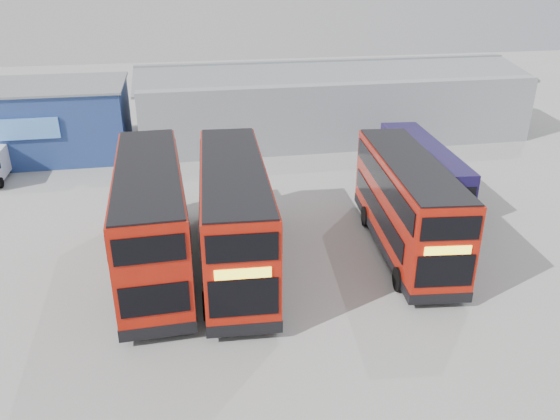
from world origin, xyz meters
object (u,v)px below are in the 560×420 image
object	(u,v)px
office_block	(41,120)
double_decker_left	(152,219)
maintenance_shed	(326,100)
single_decker_blue	(421,169)
double_decker_centre	(234,217)
double_decker_right	(406,206)

from	to	relation	value
office_block	double_decker_left	bearing A→B (deg)	-66.50
maintenance_shed	single_decker_blue	distance (m)	14.47
maintenance_shed	single_decker_blue	world-z (taller)	maintenance_shed
maintenance_shed	double_decker_centre	xyz separation A→B (m)	(-10.19, -21.34, -0.14)
office_block	double_decker_left	size ratio (longest dim) A/B	1.04
double_decker_left	double_decker_centre	distance (m)	3.65
double_decker_left	single_decker_blue	world-z (taller)	double_decker_left
double_decker_centre	double_decker_right	world-z (taller)	double_decker_centre
double_decker_right	single_decker_blue	xyz separation A→B (m)	(4.00, 6.94, -0.83)
maintenance_shed	single_decker_blue	size ratio (longest dim) A/B	2.77
maintenance_shed	double_decker_right	world-z (taller)	maintenance_shed
double_decker_left	single_decker_blue	xyz separation A→B (m)	(15.86, 6.56, -1.01)
maintenance_shed	double_decker_right	bearing A→B (deg)	-95.25
office_block	double_decker_centre	distance (m)	22.65
office_block	double_decker_left	xyz separation A→B (m)	(8.19, -18.84, -0.12)
double_decker_right	single_decker_blue	size ratio (longest dim) A/B	1.00
office_block	maintenance_shed	distance (m)	22.09
double_decker_left	double_decker_centre	size ratio (longest dim) A/B	0.99
double_decker_centre	single_decker_blue	world-z (taller)	double_decker_centre
office_block	maintenance_shed	xyz separation A→B (m)	(22.00, 2.01, 0.02)
maintenance_shed	double_decker_centre	world-z (taller)	maintenance_shed
office_block	double_decker_left	world-z (taller)	office_block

